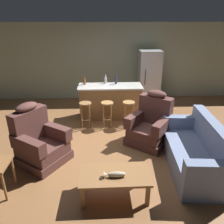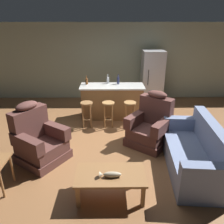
{
  "view_description": "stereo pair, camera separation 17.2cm",
  "coord_description": "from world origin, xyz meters",
  "px_view_note": "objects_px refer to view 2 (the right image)",
  "views": [
    {
      "loc": [
        -0.25,
        -4.6,
        2.64
      ],
      "look_at": [
        -0.02,
        -0.1,
        0.75
      ],
      "focal_mm": 35.0,
      "sensor_mm": 36.0,
      "label": 1
    },
    {
      "loc": [
        -0.07,
        -4.6,
        2.64
      ],
      "look_at": [
        -0.02,
        -0.1,
        0.75
      ],
      "focal_mm": 35.0,
      "sensor_mm": 36.0,
      "label": 2
    }
  ],
  "objects_px": {
    "bar_stool_middle": "(108,110)",
    "bottle_short_amber": "(108,80)",
    "kitchen_island": "(112,101)",
    "bar_stool_left": "(87,110)",
    "coffee_table": "(110,177)",
    "bottle_wine_dark": "(87,81)",
    "couch": "(195,154)",
    "bottle_tall_green": "(118,80)",
    "recliner_near_island": "(151,126)",
    "recliner_near_lamp": "(39,140)",
    "bar_stool_right": "(130,110)",
    "refrigerator": "(152,78)",
    "fish_figurine": "(110,175)"
  },
  "relations": [
    {
      "from": "bar_stool_right",
      "to": "bottle_wine_dark",
      "type": "relative_size",
      "value": 2.79
    },
    {
      "from": "couch",
      "to": "kitchen_island",
      "type": "relative_size",
      "value": 1.09
    },
    {
      "from": "bar_stool_left",
      "to": "bottle_wine_dark",
      "type": "distance_m",
      "value": 0.97
    },
    {
      "from": "recliner_near_lamp",
      "to": "refrigerator",
      "type": "distance_m",
      "value": 4.41
    },
    {
      "from": "recliner_near_lamp",
      "to": "bar_stool_right",
      "type": "distance_m",
      "value": 2.47
    },
    {
      "from": "bar_stool_left",
      "to": "bar_stool_right",
      "type": "xyz_separation_m",
      "value": [
        1.13,
        0.0,
        0.0
      ]
    },
    {
      "from": "kitchen_island",
      "to": "bar_stool_left",
      "type": "height_order",
      "value": "kitchen_island"
    },
    {
      "from": "couch",
      "to": "bottle_wine_dark",
      "type": "distance_m",
      "value": 3.55
    },
    {
      "from": "bar_stool_middle",
      "to": "bottle_wine_dark",
      "type": "bearing_deg",
      "value": 128.57
    },
    {
      "from": "couch",
      "to": "bottle_short_amber",
      "type": "distance_m",
      "value": 3.29
    },
    {
      "from": "bar_stool_middle",
      "to": "bottle_short_amber",
      "type": "xyz_separation_m",
      "value": [
        -0.01,
        0.88,
        0.58
      ]
    },
    {
      "from": "coffee_table",
      "to": "recliner_near_island",
      "type": "xyz_separation_m",
      "value": [
        0.93,
        1.67,
        0.06
      ]
    },
    {
      "from": "coffee_table",
      "to": "couch",
      "type": "bearing_deg",
      "value": 22.66
    },
    {
      "from": "refrigerator",
      "to": "bottle_wine_dark",
      "type": "relative_size",
      "value": 7.22
    },
    {
      "from": "fish_figurine",
      "to": "bar_stool_left",
      "type": "distance_m",
      "value": 2.68
    },
    {
      "from": "recliner_near_island",
      "to": "refrigerator",
      "type": "bearing_deg",
      "value": -152.72
    },
    {
      "from": "refrigerator",
      "to": "bottle_tall_green",
      "type": "xyz_separation_m",
      "value": [
        -1.18,
        -1.03,
        0.18
      ]
    },
    {
      "from": "recliner_near_island",
      "to": "bar_stool_middle",
      "type": "xyz_separation_m",
      "value": [
        -0.97,
        0.87,
        0.05
      ]
    },
    {
      "from": "coffee_table",
      "to": "recliner_near_island",
      "type": "height_order",
      "value": "recliner_near_island"
    },
    {
      "from": "coffee_table",
      "to": "bottle_tall_green",
      "type": "height_order",
      "value": "bottle_tall_green"
    },
    {
      "from": "bar_stool_middle",
      "to": "bottle_tall_green",
      "type": "xyz_separation_m",
      "value": [
        0.28,
        0.8,
        0.59
      ]
    },
    {
      "from": "bar_stool_middle",
      "to": "refrigerator",
      "type": "bearing_deg",
      "value": 51.43
    },
    {
      "from": "kitchen_island",
      "to": "bar_stool_left",
      "type": "bearing_deg",
      "value": -136.87
    },
    {
      "from": "fish_figurine",
      "to": "bottle_short_amber",
      "type": "xyz_separation_m",
      "value": [
        -0.05,
        3.5,
        0.59
      ]
    },
    {
      "from": "bar_stool_left",
      "to": "bottle_wine_dark",
      "type": "bearing_deg",
      "value": 93.97
    },
    {
      "from": "recliner_near_lamp",
      "to": "bottle_tall_green",
      "type": "xyz_separation_m",
      "value": [
        1.67,
        2.3,
        0.64
      ]
    },
    {
      "from": "fish_figurine",
      "to": "bar_stool_left",
      "type": "bearing_deg",
      "value": 102.96
    },
    {
      "from": "bar_stool_left",
      "to": "bottle_wine_dark",
      "type": "relative_size",
      "value": 2.79
    },
    {
      "from": "recliner_near_island",
      "to": "bar_stool_right",
      "type": "relative_size",
      "value": 1.76
    },
    {
      "from": "bar_stool_middle",
      "to": "bottle_short_amber",
      "type": "height_order",
      "value": "bottle_short_amber"
    },
    {
      "from": "recliner_near_island",
      "to": "bar_stool_middle",
      "type": "relative_size",
      "value": 1.76
    },
    {
      "from": "bottle_tall_green",
      "to": "bottle_short_amber",
      "type": "bearing_deg",
      "value": 165.38
    },
    {
      "from": "recliner_near_lamp",
      "to": "bar_stool_middle",
      "type": "xyz_separation_m",
      "value": [
        1.39,
        1.5,
        0.05
      ]
    },
    {
      "from": "kitchen_island",
      "to": "fish_figurine",
      "type": "bearing_deg",
      "value": -91.24
    },
    {
      "from": "coffee_table",
      "to": "bar_stool_right",
      "type": "xyz_separation_m",
      "value": [
        0.53,
        2.54,
        0.11
      ]
    },
    {
      "from": "coffee_table",
      "to": "bar_stool_left",
      "type": "height_order",
      "value": "bar_stool_left"
    },
    {
      "from": "couch",
      "to": "recliner_near_lamp",
      "type": "height_order",
      "value": "recliner_near_lamp"
    },
    {
      "from": "fish_figurine",
      "to": "bar_stool_right",
      "type": "bearing_deg",
      "value": 78.5
    },
    {
      "from": "recliner_near_island",
      "to": "bar_stool_right",
      "type": "xyz_separation_m",
      "value": [
        -0.4,
        0.87,
        0.05
      ]
    },
    {
      "from": "recliner_near_lamp",
      "to": "bar_stool_right",
      "type": "bearing_deg",
      "value": 72.15
    },
    {
      "from": "recliner_near_lamp",
      "to": "bar_stool_left",
      "type": "xyz_separation_m",
      "value": [
        0.83,
        1.5,
        0.05
      ]
    },
    {
      "from": "recliner_near_lamp",
      "to": "bar_stool_right",
      "type": "xyz_separation_m",
      "value": [
        1.96,
        1.5,
        0.05
      ]
    },
    {
      "from": "bar_stool_left",
      "to": "bottle_wine_dark",
      "type": "xyz_separation_m",
      "value": [
        -0.05,
        0.78,
        0.57
      ]
    },
    {
      "from": "recliner_near_island",
      "to": "bottle_short_amber",
      "type": "xyz_separation_m",
      "value": [
        -0.98,
        1.75,
        0.63
      ]
    },
    {
      "from": "couch",
      "to": "bottle_short_amber",
      "type": "xyz_separation_m",
      "value": [
        -1.65,
        2.76,
        0.71
      ]
    },
    {
      "from": "coffee_table",
      "to": "bottle_wine_dark",
      "type": "distance_m",
      "value": 3.45
    },
    {
      "from": "kitchen_island",
      "to": "refrigerator",
      "type": "xyz_separation_m",
      "value": [
        1.35,
        1.2,
        0.4
      ]
    },
    {
      "from": "coffee_table",
      "to": "bottle_tall_green",
      "type": "relative_size",
      "value": 3.81
    },
    {
      "from": "recliner_near_island",
      "to": "bar_stool_left",
      "type": "height_order",
      "value": "recliner_near_island"
    },
    {
      "from": "coffee_table",
      "to": "refrigerator",
      "type": "distance_m",
      "value": 4.63
    }
  ]
}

